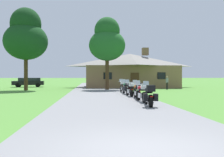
{
  "coord_description": "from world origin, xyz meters",
  "views": [
    {
      "loc": [
        -1.1,
        -5.52,
        1.61
      ],
      "look_at": [
        1.16,
        22.59,
        1.39
      ],
      "focal_mm": 41.97,
      "sensor_mm": 36.0,
      "label": 1
    }
  ],
  "objects": [
    {
      "name": "bystander_gray_shirt_near_lodge",
      "position": [
        8.34,
        26.35,
        0.95
      ],
      "size": [
        0.38,
        0.47,
        1.69
      ],
      "rotation": [
        0.0,
        0.0,
        4.12
      ],
      "color": "black",
      "rests_on": "ground"
    },
    {
      "name": "motorcycle_green_fifth_in_row",
      "position": [
        2.0,
        17.32,
        0.61
      ],
      "size": [
        0.85,
        2.08,
        1.3
      ],
      "rotation": [
        0.0,
        0.0,
        0.11
      ],
      "color": "black",
      "rests_on": "asphalt_driveway"
    },
    {
      "name": "motorcycle_black_nearest_to_camera",
      "position": [
        1.91,
        7.87,
        0.61
      ],
      "size": [
        0.77,
        2.08,
        1.3
      ],
      "rotation": [
        0.0,
        0.0,
        -0.05
      ],
      "color": "black",
      "rests_on": "asphalt_driveway"
    },
    {
      "name": "stone_lodge",
      "position": [
        4.65,
        32.83,
        2.55
      ],
      "size": [
        13.52,
        9.21,
        5.86
      ],
      "color": "brown",
      "rests_on": "ground"
    },
    {
      "name": "tree_by_lodge_front",
      "position": [
        0.82,
        25.53,
        5.8
      ],
      "size": [
        4.32,
        4.32,
        8.66
      ],
      "color": "#422D19",
      "rests_on": "ground"
    },
    {
      "name": "tree_left_near",
      "position": [
        -8.6,
        25.37,
        6.24
      ],
      "size": [
        5.01,
        5.01,
        9.54
      ],
      "color": "#422D19",
      "rests_on": "ground"
    },
    {
      "name": "motorcycle_silver_farthest_in_row",
      "position": [
        2.0,
        19.91,
        0.62
      ],
      "size": [
        0.66,
        2.08,
        1.3
      ],
      "rotation": [
        0.0,
        0.0,
        0.07
      ],
      "color": "black",
      "rests_on": "asphalt_driveway"
    },
    {
      "name": "asphalt_driveway",
      "position": [
        0.0,
        18.0,
        0.03
      ],
      "size": [
        6.4,
        80.0,
        0.06
      ],
      "primitive_type": "cube",
      "color": "slate",
      "rests_on": "ground"
    },
    {
      "name": "parked_black_suv_far_left",
      "position": [
        -10.54,
        35.13,
        0.78
      ],
      "size": [
        4.79,
        2.39,
        1.4
      ],
      "rotation": [
        0.0,
        0.0,
        1.69
      ],
      "color": "black",
      "rests_on": "ground"
    },
    {
      "name": "motorcycle_orange_third_in_row",
      "position": [
        2.12,
        12.51,
        0.62
      ],
      "size": [
        0.66,
        2.08,
        1.3
      ],
      "rotation": [
        0.0,
        0.0,
        0.01
      ],
      "color": "black",
      "rests_on": "asphalt_driveway"
    },
    {
      "name": "ground_plane",
      "position": [
        0.0,
        20.0,
        0.0
      ],
      "size": [
        500.0,
        500.0,
        0.0
      ],
      "primitive_type": "plane",
      "color": "#4C8433"
    },
    {
      "name": "motorcycle_red_second_in_row",
      "position": [
        2.01,
        10.28,
        0.62
      ],
      "size": [
        0.68,
        2.08,
        1.3
      ],
      "rotation": [
        0.0,
        0.0,
        0.09
      ],
      "color": "black",
      "rests_on": "asphalt_driveway"
    },
    {
      "name": "motorcycle_black_fourth_in_row",
      "position": [
        1.95,
        14.85,
        0.62
      ],
      "size": [
        0.67,
        2.08,
        1.3
      ],
      "rotation": [
        0.0,
        0.0,
        0.08
      ],
      "color": "black",
      "rests_on": "asphalt_driveway"
    }
  ]
}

